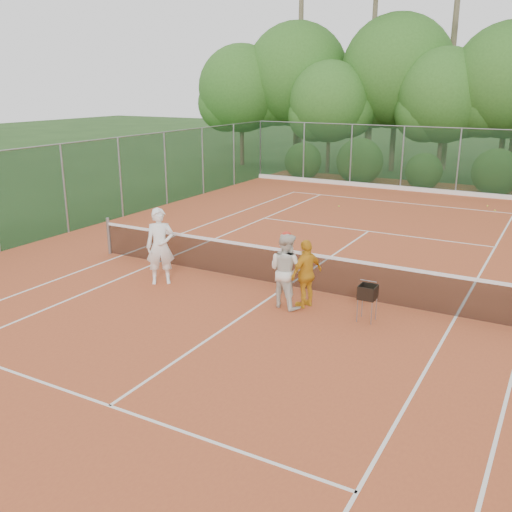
{
  "coord_description": "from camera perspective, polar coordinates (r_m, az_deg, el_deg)",
  "views": [
    {
      "loc": [
        5.91,
        -12.22,
        4.92
      ],
      "look_at": [
        -0.23,
        -1.2,
        1.1
      ],
      "focal_mm": 40.0,
      "sensor_mm": 36.0,
      "label": 1
    }
  ],
  "objects": [
    {
      "name": "clay_court",
      "position": [
        14.44,
        3.13,
        -3.07
      ],
      "size": [
        18.0,
        36.0,
        0.02
      ],
      "primitive_type": "cube",
      "color": "#B35029",
      "rests_on": "ground"
    },
    {
      "name": "stray_ball_a",
      "position": [
        23.96,
        8.29,
        4.95
      ],
      "size": [
        0.07,
        0.07,
        0.07
      ],
      "primitive_type": "sphere",
      "color": "#AED030",
      "rests_on": "clay_court"
    },
    {
      "name": "player_yellow",
      "position": [
        12.93,
        5.06,
        -1.76
      ],
      "size": [
        0.67,
        1.0,
        1.58
      ],
      "primitive_type": "imported",
      "rotation": [
        0.0,
        0.0,
        -1.91
      ],
      "color": "gold",
      "rests_on": "clay_court"
    },
    {
      "name": "ground",
      "position": [
        14.44,
        3.13,
        -3.1
      ],
      "size": [
        120.0,
        120.0,
        0.0
      ],
      "primitive_type": "plane",
      "color": "#214016",
      "rests_on": "ground"
    },
    {
      "name": "player_center_grp",
      "position": [
        12.86,
        3.0,
        -1.41
      ],
      "size": [
        0.98,
        0.85,
        1.77
      ],
      "color": "silver",
      "rests_on": "clay_court"
    },
    {
      "name": "tropical_treeline",
      "position": [
        32.75,
        22.18,
        16.0
      ],
      "size": [
        32.1,
        8.49,
        15.03
      ],
      "color": "brown",
      "rests_on": "ground"
    },
    {
      "name": "fence_back",
      "position": [
        28.06,
        16.98,
        9.17
      ],
      "size": [
        18.07,
        0.07,
        3.0
      ],
      "color": "#19381E",
      "rests_on": "clay_court"
    },
    {
      "name": "stray_ball_c",
      "position": [
        24.86,
        22.78,
        4.23
      ],
      "size": [
        0.07,
        0.07,
        0.07
      ],
      "primitive_type": "sphere",
      "color": "#D0DF33",
      "rests_on": "clay_court"
    },
    {
      "name": "player_white",
      "position": [
        14.56,
        -9.55,
        0.97
      ],
      "size": [
        0.85,
        0.81,
        1.95
      ],
      "primitive_type": "imported",
      "rotation": [
        0.0,
        0.0,
        0.66
      ],
      "color": "white",
      "rests_on": "clay_court"
    },
    {
      "name": "ball_hopper",
      "position": [
        12.37,
        11.11,
        -3.63
      ],
      "size": [
        0.35,
        0.35,
        0.81
      ],
      "rotation": [
        0.0,
        0.0,
        0.03
      ],
      "color": "gray",
      "rests_on": "clay_court"
    },
    {
      "name": "court_markings",
      "position": [
        14.43,
        3.13,
        -3.02
      ],
      "size": [
        11.03,
        23.83,
        0.01
      ],
      "color": "white",
      "rests_on": "clay_court"
    },
    {
      "name": "stray_ball_b",
      "position": [
        25.68,
        22.14,
        4.67
      ],
      "size": [
        0.07,
        0.07,
        0.07
      ],
      "primitive_type": "sphere",
      "color": "yellow",
      "rests_on": "clay_court"
    },
    {
      "name": "tennis_net",
      "position": [
        14.27,
        3.17,
        -1.1
      ],
      "size": [
        11.97,
        0.1,
        1.1
      ],
      "color": "gray",
      "rests_on": "clay_court"
    }
  ]
}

